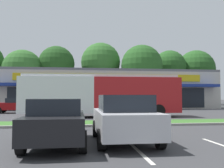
{
  "coord_description": "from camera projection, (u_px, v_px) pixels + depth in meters",
  "views": [
    {
      "loc": [
        -4.05,
        -0.43,
        1.57
      ],
      "look_at": [
        -1.64,
        18.1,
        2.52
      ],
      "focal_mm": 40.23,
      "sensor_mm": 36.0,
      "label": 1
    }
  ],
  "objects": [
    {
      "name": "tree_mid",
      "position": [
        101.0,
        62.0,
        46.05
      ],
      "size": [
        7.17,
        7.17,
        11.48
      ],
      "color": "#473323",
      "rests_on": "ground_plane"
    },
    {
      "name": "car_1",
      "position": [
        16.0,
        105.0,
        24.19
      ],
      "size": [
        4.17,
        1.89,
        1.44
      ],
      "rotation": [
        0.0,
        0.0,
        3.14
      ],
      "color": "maroon",
      "rests_on": "ground_plane"
    },
    {
      "name": "car_3",
      "position": [
        57.0,
        121.0,
        8.13
      ],
      "size": [
        1.87,
        4.19,
        1.51
      ],
      "rotation": [
        0.0,
        0.0,
        1.57
      ],
      "color": "black",
      "rests_on": "ground_plane"
    },
    {
      "name": "city_bus",
      "position": [
        101.0,
        94.0,
        19.58
      ],
      "size": [
        12.21,
        2.78,
        3.25
      ],
      "rotation": [
        0.0,
        0.0,
        3.13
      ],
      "color": "#AD191E",
      "rests_on": "ground_plane"
    },
    {
      "name": "car_2",
      "position": [
        124.0,
        118.0,
        8.69
      ],
      "size": [
        2.0,
        4.15,
        1.63
      ],
      "rotation": [
        0.0,
        0.0,
        1.57
      ],
      "color": "#B7B7BC",
      "rests_on": "ground_plane"
    },
    {
      "name": "tree_far_right",
      "position": [
        196.0,
        69.0,
        50.03
      ],
      "size": [
        7.43,
        7.43,
        10.84
      ],
      "color": "#473323",
      "rests_on": "ground_plane"
    },
    {
      "name": "parking_stripe_0",
      "position": [
        132.0,
        145.0,
        8.15
      ],
      "size": [
        0.12,
        4.8,
        0.01
      ],
      "primitive_type": "cube",
      "color": "silver",
      "rests_on": "ground_plane"
    },
    {
      "name": "curb_lip",
      "position": [
        155.0,
        125.0,
        13.53
      ],
      "size": [
        56.0,
        0.24,
        0.12
      ],
      "primitive_type": "cube",
      "color": "gray",
      "rests_on": "ground_plane"
    },
    {
      "name": "tree_mid_right",
      "position": [
        142.0,
        66.0,
        44.09
      ],
      "size": [
        7.29,
        7.29,
        10.7
      ],
      "color": "#473323",
      "rests_on": "ground_plane"
    },
    {
      "name": "bus_stop_bench",
      "position": [
        63.0,
        119.0,
        11.95
      ],
      "size": [
        1.6,
        0.45,
        0.95
      ],
      "rotation": [
        0.0,
        0.0,
        3.14
      ],
      "color": "brown",
      "rests_on": "ground_plane"
    },
    {
      "name": "tree_left",
      "position": [
        23.0,
        70.0,
        41.43
      ],
      "size": [
        6.54,
        6.54,
        9.35
      ],
      "color": "#473323",
      "rests_on": "ground_plane"
    },
    {
      "name": "tree_right",
      "position": [
        170.0,
        67.0,
        48.35
      ],
      "size": [
        6.32,
        6.32,
        10.51
      ],
      "color": "#473323",
      "rests_on": "ground_plane"
    },
    {
      "name": "grass_median",
      "position": [
        149.0,
        122.0,
        14.73
      ],
      "size": [
        56.0,
        2.2,
        0.12
      ],
      "primitive_type": "cube",
      "color": "#386B28",
      "rests_on": "ground_plane"
    },
    {
      "name": "storefront_building",
      "position": [
        106.0,
        90.0,
        35.88
      ],
      "size": [
        28.9,
        11.87,
        5.1
      ],
      "color": "#BCB7AD",
      "rests_on": "ground_plane"
    },
    {
      "name": "tree_mid_left",
      "position": [
        56.0,
        64.0,
        43.28
      ],
      "size": [
        6.22,
        6.22,
        10.33
      ],
      "color": "#473323",
      "rests_on": "ground_plane"
    }
  ]
}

